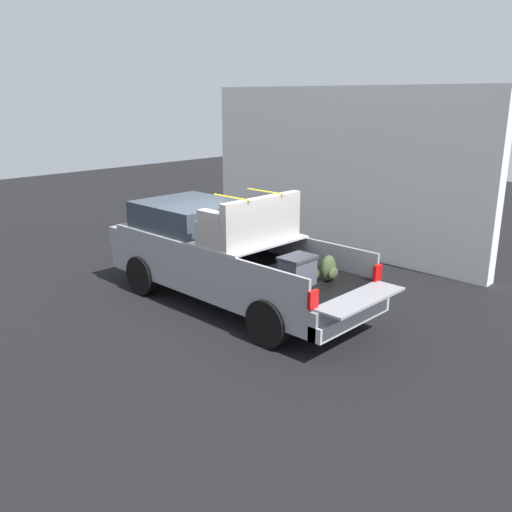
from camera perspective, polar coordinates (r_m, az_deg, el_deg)
The scene contains 3 objects.
ground_plane at distance 10.75m, azimuth -2.31°, elevation -5.00°, with size 40.00×40.00×0.00m, color black.
pickup_truck at distance 10.70m, azimuth -3.74°, elevation 0.28°, with size 6.05×2.06×2.23m.
building_facade at distance 14.22m, azimuth 8.50°, elevation 8.77°, with size 8.23×0.36×4.15m, color white.
Camera 1 is at (-7.26, 6.89, 3.93)m, focal length 38.34 mm.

